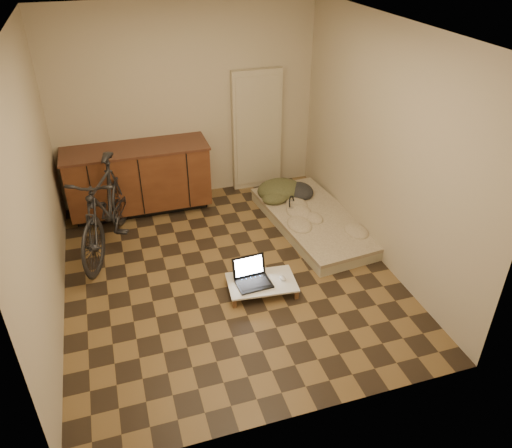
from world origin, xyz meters
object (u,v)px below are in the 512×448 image
object	(u,v)px
futon	(314,221)
lap_desk	(262,283)
bicycle	(105,203)
laptop	(252,278)

from	to	relation	value
futon	lap_desk	bearing A→B (deg)	-141.28
bicycle	laptop	distance (m)	1.94
bicycle	laptop	xyz separation A→B (m)	(1.36, -1.31, -0.42)
lap_desk	laptop	bearing A→B (deg)	167.13
futon	laptop	xyz separation A→B (m)	(-1.14, -0.99, 0.08)
bicycle	futon	bearing A→B (deg)	12.34
lap_desk	laptop	world-z (taller)	laptop
lap_desk	laptop	xyz separation A→B (m)	(-0.10, 0.03, 0.07)
laptop	futon	bearing A→B (deg)	37.58
futon	lap_desk	distance (m)	1.46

